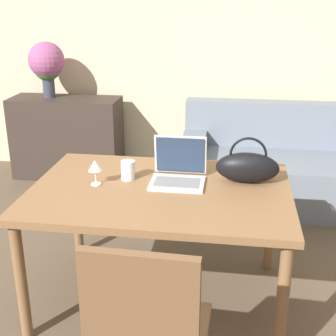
{
  "coord_description": "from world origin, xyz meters",
  "views": [
    {
      "loc": [
        0.43,
        -1.76,
        1.73
      ],
      "look_at": [
        0.09,
        0.58,
        0.84
      ],
      "focal_mm": 50.0,
      "sensor_mm": 36.0,
      "label": 1
    }
  ],
  "objects": [
    {
      "name": "laptop",
      "position": [
        0.14,
        0.7,
        0.79
      ],
      "size": [
        0.3,
        0.27,
        0.25
      ],
      "color": "silver",
      "rests_on": "dining_table"
    },
    {
      "name": "chair",
      "position": [
        0.15,
        -0.34,
        0.51
      ],
      "size": [
        0.45,
        0.45,
        0.93
      ],
      "rotation": [
        0.0,
        0.0,
        -0.03
      ],
      "color": "brown",
      "rests_on": "ground_plane"
    },
    {
      "name": "dining_table",
      "position": [
        0.05,
        0.58,
        0.65
      ],
      "size": [
        1.42,
        1.0,
        0.72
      ],
      "color": "brown",
      "rests_on": "ground_plane"
    },
    {
      "name": "handbag",
      "position": [
        0.52,
        0.73,
        0.81
      ],
      "size": [
        0.35,
        0.14,
        0.27
      ],
      "color": "black",
      "rests_on": "dining_table"
    },
    {
      "name": "sideboard",
      "position": [
        -1.18,
        2.46,
        0.39
      ],
      "size": [
        1.05,
        0.4,
        0.79
      ],
      "color": "#332823",
      "rests_on": "ground_plane"
    },
    {
      "name": "drinking_glass",
      "position": [
        -0.15,
        0.68,
        0.78
      ],
      "size": [
        0.08,
        0.08,
        0.11
      ],
      "color": "silver",
      "rests_on": "dining_table"
    },
    {
      "name": "flower_vase",
      "position": [
        -1.33,
        2.47,
        1.11
      ],
      "size": [
        0.34,
        0.34,
        0.52
      ],
      "color": "#333847",
      "rests_on": "sideboard"
    },
    {
      "name": "wine_glass",
      "position": [
        -0.31,
        0.57,
        0.83
      ],
      "size": [
        0.08,
        0.08,
        0.14
      ],
      "color": "silver",
      "rests_on": "dining_table"
    },
    {
      "name": "wall_back",
      "position": [
        0.0,
        2.79,
        1.35
      ],
      "size": [
        10.0,
        0.06,
        2.7
      ],
      "color": "beige",
      "rests_on": "ground_plane"
    },
    {
      "name": "couch",
      "position": [
        0.81,
        2.15,
        0.28
      ],
      "size": [
        1.63,
        0.86,
        0.82
      ],
      "color": "slate",
      "rests_on": "ground_plane"
    }
  ]
}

